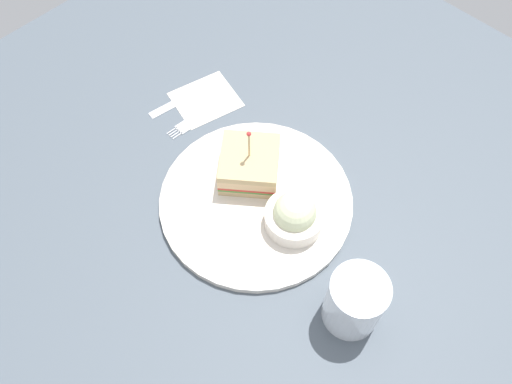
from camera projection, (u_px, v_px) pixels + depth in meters
The scene contains 8 objects.
ground_plane at pixel (256, 206), 82.59cm from camera, with size 118.92×118.92×2.00cm, color #4C5660.
plate at pixel (256, 201), 81.24cm from camera, with size 29.46×29.46×1.16cm, color silver.
sandwich_half_center at pixel (249, 164), 81.12cm from camera, with size 12.46×12.50×10.36cm.
coleslaw_bowl at pixel (294, 215), 76.62cm from camera, with size 8.69×8.69×6.26cm.
drink_glass at pixel (354, 303), 68.97cm from camera, with size 7.66×7.66×9.74cm.
napkin at pixel (206, 99), 92.39cm from camera, with size 10.47×9.42×0.15cm, color beige.
fork at pixel (195, 119), 89.97cm from camera, with size 2.46×13.09×0.35cm.
knife at pixel (180, 100), 92.17cm from camera, with size 3.36×13.77×0.35cm.
Camera 1 is at (-28.60, 29.18, 70.81)cm, focal length 37.28 mm.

